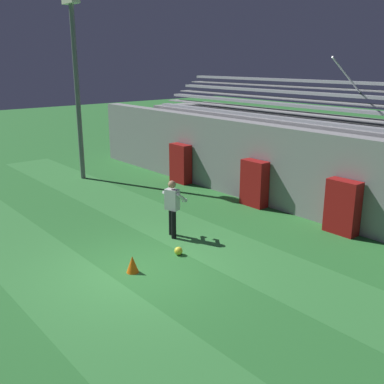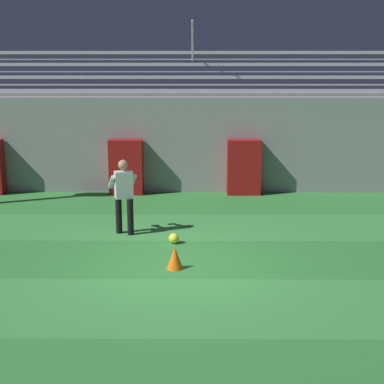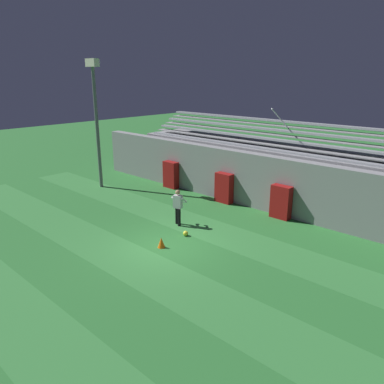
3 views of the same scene
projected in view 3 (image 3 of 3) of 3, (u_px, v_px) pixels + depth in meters
ground_plane at (165, 247)px, 14.96m from camera, size 80.00×80.00×0.00m
turf_stripe_near at (13, 313)px, 10.76m from camera, size 28.00×2.14×0.01m
turf_stripe_mid at (131, 262)px, 13.74m from camera, size 28.00×2.14×0.01m
turf_stripe_far at (207, 228)px, 16.73m from camera, size 28.00×2.14×0.01m
back_wall at (257, 181)px, 19.09m from camera, size 24.00×0.60×2.80m
padding_pillar_gate_left at (224, 188)px, 20.00m from camera, size 0.97×0.44×1.61m
padding_pillar_gate_right at (281, 202)px, 17.76m from camera, size 0.97×0.44×1.61m
padding_pillar_far_left at (171, 175)px, 22.66m from camera, size 0.97×0.44×1.61m
bleacher_stand at (278, 172)px, 20.45m from camera, size 18.00×3.35×5.03m
floodlight_pole at (96, 108)px, 21.65m from camera, size 0.90×0.36×7.46m
goalkeeper at (178, 205)px, 16.90m from camera, size 0.69×0.64×1.67m
soccer_ball at (186, 233)px, 15.94m from camera, size 0.22×0.22×0.22m
traffic_cone at (161, 243)px, 14.83m from camera, size 0.30×0.30×0.42m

